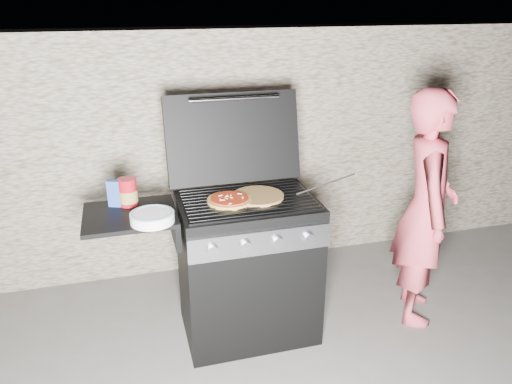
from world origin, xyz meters
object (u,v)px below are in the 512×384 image
object	(u,v)px
pizza_topped	(230,199)
sauce_jar	(128,192)
person	(426,209)
gas_grill	(208,273)

from	to	relation	value
pizza_topped	sauce_jar	xyz separation A→B (m)	(-0.56, 0.13, 0.06)
person	gas_grill	bearing A→B (deg)	110.51
pizza_topped	sauce_jar	bearing A→B (deg)	167.13
sauce_jar	pizza_topped	bearing A→B (deg)	-12.87
pizza_topped	person	world-z (taller)	person
gas_grill	pizza_topped	xyz separation A→B (m)	(0.14, -0.01, 0.47)
gas_grill	person	xyz separation A→B (m)	(1.38, -0.11, 0.31)
pizza_topped	person	bearing A→B (deg)	-4.46
pizza_topped	person	distance (m)	1.26
pizza_topped	sauce_jar	size ratio (longest dim) A/B	1.61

